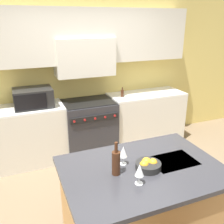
# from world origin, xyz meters

# --- Properties ---
(ground_plane) EXTENTS (10.00, 10.00, 0.00)m
(ground_plane) POSITION_xyz_m (0.00, 0.00, 0.00)
(ground_plane) COLOR #7A664C
(back_cabinetry) EXTENTS (10.00, 0.46, 2.70)m
(back_cabinetry) POSITION_xyz_m (0.00, 1.86, 1.60)
(back_cabinetry) COLOR #DBC166
(back_cabinetry) RESTS_ON ground_plane
(back_counter) EXTENTS (3.64, 0.62, 0.95)m
(back_counter) POSITION_xyz_m (0.00, 1.61, 0.47)
(back_counter) COLOR silver
(back_counter) RESTS_ON ground_plane
(range_stove) EXTENTS (0.86, 0.70, 0.93)m
(range_stove) POSITION_xyz_m (0.00, 1.59, 0.47)
(range_stove) COLOR #2D2D33
(range_stove) RESTS_ON ground_plane
(microwave) EXTENTS (0.58, 0.44, 0.29)m
(microwave) POSITION_xyz_m (-0.87, 1.61, 1.09)
(microwave) COLOR black
(microwave) RESTS_ON back_counter
(kitchen_island) EXTENTS (1.51, 1.06, 0.90)m
(kitchen_island) POSITION_xyz_m (-0.09, -0.48, 0.46)
(kitchen_island) COLOR #B7844C
(kitchen_island) RESTS_ON ground_plane
(wine_bottle) EXTENTS (0.08, 0.08, 0.32)m
(wine_bottle) POSITION_xyz_m (-0.36, -0.48, 1.03)
(wine_bottle) COLOR #422314
(wine_bottle) RESTS_ON kitchen_island
(wine_glass_near) EXTENTS (0.08, 0.08, 0.19)m
(wine_glass_near) POSITION_xyz_m (-0.24, -0.68, 1.03)
(wine_glass_near) COLOR white
(wine_glass_near) RESTS_ON kitchen_island
(wine_glass_far) EXTENTS (0.08, 0.08, 0.19)m
(wine_glass_far) POSITION_xyz_m (-0.23, -0.35, 1.03)
(wine_glass_far) COLOR white
(wine_glass_far) RESTS_ON kitchen_island
(fruit_bowl) EXTENTS (0.24, 0.24, 0.10)m
(fruit_bowl) POSITION_xyz_m (-0.05, -0.51, 0.94)
(fruit_bowl) COLOR black
(fruit_bowl) RESTS_ON kitchen_island
(oil_bottle_on_counter) EXTENTS (0.06, 0.06, 0.17)m
(oil_bottle_on_counter) POSITION_xyz_m (0.62, 1.58, 1.01)
(oil_bottle_on_counter) COLOR #422314
(oil_bottle_on_counter) RESTS_ON back_counter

